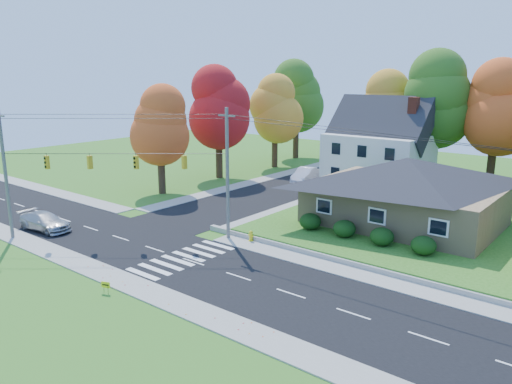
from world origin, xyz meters
TOP-DOWN VIEW (x-y plane):
  - ground at (0.00, 0.00)m, footprint 120.00×120.00m
  - road_main at (0.00, 0.00)m, footprint 90.00×8.00m
  - road_cross at (-8.00, 26.00)m, footprint 8.00×44.00m
  - sidewalk_north at (0.00, 5.00)m, footprint 90.00×2.00m
  - sidewalk_south at (0.00, -5.00)m, footprint 90.00×2.00m
  - lawn at (13.00, 21.00)m, footprint 30.00×30.00m
  - ranch_house at (8.00, 16.00)m, footprint 14.60×10.60m
  - colonial_house at (0.04, 28.00)m, footprint 10.40×8.40m
  - hedge_row at (7.50, 9.80)m, footprint 10.70×1.70m
  - traffic_infrastructure at (-0.15, 1.35)m, footprint 38.10×10.66m
  - tree_lot_0 at (-2.00, 34.00)m, footprint 6.72×6.72m
  - tree_lot_1 at (4.00, 33.00)m, footprint 7.84×7.84m
  - tree_lot_2 at (10.00, 34.00)m, footprint 7.28×7.28m
  - tree_west_0 at (-17.00, 12.00)m, footprint 6.16×6.16m
  - tree_west_1 at (-18.00, 22.00)m, footprint 7.28×7.28m
  - tree_west_2 at (-17.00, 32.00)m, footprint 6.72×6.72m
  - tree_west_3 at (-19.00, 40.00)m, footprint 7.84×7.84m
  - silver_sedan at (-14.45, -2.56)m, footprint 5.10×2.47m
  - white_car at (-8.36, 26.38)m, footprint 2.70×5.25m
  - fire_hydrant at (0.38, 5.66)m, footprint 0.50×0.39m
  - yard_sign at (-0.40, -6.61)m, footprint 0.53×0.24m

SIDE VIEW (x-z plane):
  - ground at x=0.00m, z-range 0.00..0.00m
  - road_main at x=0.00m, z-range 0.00..0.02m
  - road_cross at x=-8.00m, z-range 0.00..0.02m
  - sidewalk_north at x=0.00m, z-range 0.00..0.08m
  - sidewalk_south at x=0.00m, z-range 0.00..0.08m
  - lawn at x=13.00m, z-range 0.00..0.50m
  - fire_hydrant at x=0.38m, z-range -0.02..0.86m
  - yard_sign at x=-0.40m, z-range 0.15..0.85m
  - silver_sedan at x=-14.45m, z-range 0.02..1.45m
  - white_car at x=-8.36m, z-range 0.02..1.67m
  - hedge_row at x=7.50m, z-range 0.50..1.77m
  - ranch_house at x=8.00m, z-range 0.57..5.97m
  - colonial_house at x=0.04m, z-range -0.22..9.38m
  - traffic_infrastructure at x=-0.15m, z-range 0.15..10.15m
  - tree_west_0 at x=-17.00m, z-range 1.42..12.89m
  - tree_west_2 at x=-17.00m, z-range 1.55..14.06m
  - tree_lot_0 at x=-2.00m, z-range 2.05..14.56m
  - tree_west_1 at x=-18.00m, z-range 1.68..15.24m
  - tree_lot_2 at x=10.00m, z-range 2.18..15.74m
  - tree_west_3 at x=-19.00m, z-range 1.81..16.41m
  - tree_lot_1 at x=4.00m, z-range 2.31..16.91m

